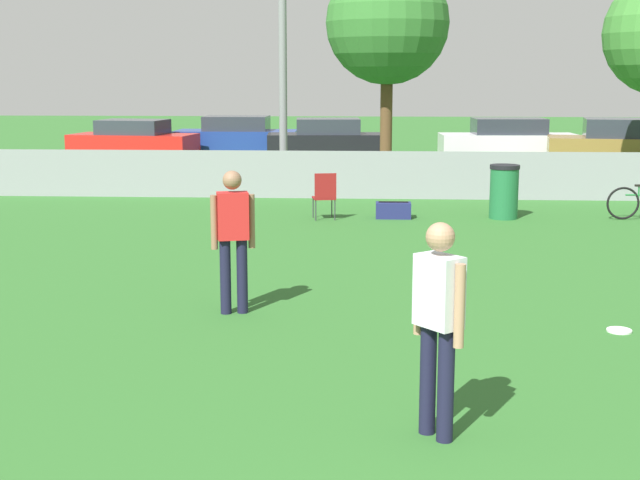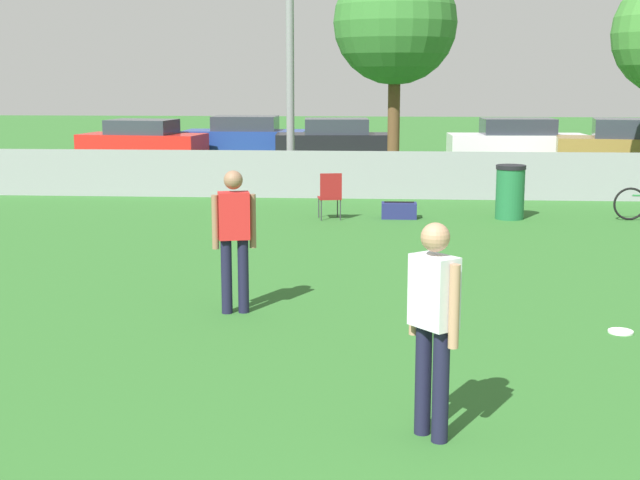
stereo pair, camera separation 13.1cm
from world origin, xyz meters
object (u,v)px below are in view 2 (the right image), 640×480
object	(u,v)px
player_receiver_white	(433,316)
parked_car_dark	(336,140)
light_pole	(290,6)
folding_chair_sideline	(330,194)
tree_near_pole	(395,23)
parked_car_red	(142,140)
gear_bag_sideline	(399,210)
parked_car_blue	(246,136)
player_defender_red	(234,232)
parked_car_white	(517,140)
trash_bin	(510,192)
frisbee_disc	(621,332)
parked_car_tan	(632,145)

from	to	relation	value
player_receiver_white	parked_car_dark	distance (m)	23.20
light_pole	folding_chair_sideline	distance (m)	6.52
tree_near_pole	parked_car_red	distance (m)	10.84
player_receiver_white	parked_car_red	world-z (taller)	player_receiver_white
gear_bag_sideline	parked_car_blue	distance (m)	14.98
player_defender_red	parked_car_white	bearing A→B (deg)	58.62
light_pole	trash_bin	xyz separation A→B (m)	(4.85, -4.66, -3.93)
parked_car_red	parked_car_dark	bearing A→B (deg)	8.25
player_defender_red	tree_near_pole	bearing A→B (deg)	67.52
player_defender_red	gear_bag_sideline	distance (m)	7.68
tree_near_pole	parked_car_red	xyz separation A→B (m)	(-8.41, 5.88, -3.47)
parked_car_blue	player_defender_red	bearing A→B (deg)	-81.14
player_receiver_white	player_defender_red	world-z (taller)	same
tree_near_pole	player_defender_red	bearing A→B (deg)	-98.38
light_pole	frisbee_disc	bearing A→B (deg)	-68.46
trash_bin	parked_car_tan	bearing A→B (deg)	63.47
folding_chair_sideline	player_receiver_white	bearing A→B (deg)	86.03
player_defender_red	folding_chair_sideline	distance (m)	7.14
trash_bin	parked_car_dark	xyz separation A→B (m)	(-4.09, 12.07, 0.15)
frisbee_disc	parked_car_blue	distance (m)	23.19
tree_near_pole	frisbee_disc	size ratio (longest dim) A/B	20.87
parked_car_white	parked_car_blue	bearing A→B (deg)	167.89
light_pole	trash_bin	distance (m)	7.79
parked_car_white	parked_car_tan	size ratio (longest dim) A/B	0.98
player_receiver_white	gear_bag_sideline	world-z (taller)	player_receiver_white
trash_bin	parked_car_red	xyz separation A→B (m)	(-10.67, 12.04, 0.13)
frisbee_disc	parked_car_blue	bearing A→B (deg)	109.07
frisbee_disc	folding_chair_sideline	distance (m)	8.48
parked_car_white	folding_chair_sideline	bearing A→B (deg)	-116.00
parked_car_dark	tree_near_pole	bearing A→B (deg)	-77.25
tree_near_pole	trash_bin	xyz separation A→B (m)	(2.25, -6.15, -3.60)
light_pole	trash_bin	size ratio (longest dim) A/B	6.97
trash_bin	parked_car_tan	distance (m)	11.33
light_pole	frisbee_disc	distance (m)	14.30
tree_near_pole	frisbee_disc	distance (m)	14.91
tree_near_pole	folding_chair_sideline	distance (m)	7.56
parked_car_blue	player_receiver_white	bearing A→B (deg)	-77.56
trash_bin	folding_chair_sideline	bearing A→B (deg)	-174.27
frisbee_disc	gear_bag_sideline	bearing A→B (deg)	106.43
parked_car_blue	parked_car_tan	size ratio (longest dim) A/B	0.92
player_defender_red	gear_bag_sideline	world-z (taller)	player_defender_red
tree_near_pole	frisbee_disc	bearing A→B (deg)	-80.39
player_defender_red	parked_car_blue	bearing A→B (deg)	84.37
player_receiver_white	trash_bin	xyz separation A→B (m)	(2.11, 11.04, -0.45)
player_defender_red	frisbee_disc	xyz separation A→B (m)	(4.39, -0.54, -0.98)
parked_car_dark	trash_bin	bearing A→B (deg)	-75.77
tree_near_pole	folding_chair_sideline	bearing A→B (deg)	-101.25
light_pole	frisbee_disc	world-z (taller)	light_pole
player_receiver_white	parked_car_tan	xyz separation A→B (m)	(7.17, 21.18, -0.27)
gear_bag_sideline	trash_bin	bearing A→B (deg)	2.38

